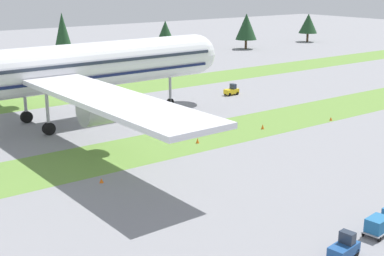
{
  "coord_description": "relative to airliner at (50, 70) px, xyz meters",
  "views": [
    {
      "loc": [
        -37.24,
        -14.98,
        20.08
      ],
      "look_at": [
        -3.32,
        31.18,
        4.0
      ],
      "focal_mm": 50.34,
      "sensor_mm": 36.0,
      "label": 1
    }
  ],
  "objects": [
    {
      "name": "airliner",
      "position": [
        0.0,
        0.0,
        0.0
      ],
      "size": [
        57.19,
        70.47,
        22.19
      ],
      "rotation": [
        0.0,
        0.0,
        -1.54
      ],
      "color": "white",
      "rests_on": "ground"
    },
    {
      "name": "distant_tree_line",
      "position": [
        16.45,
        49.35,
        -1.49
      ],
      "size": [
        200.05,
        11.11,
        12.26
      ],
      "color": "#4C3823",
      "rests_on": "ground"
    },
    {
      "name": "taxiway_marker_3",
      "position": [
        -4.64,
        -23.52,
        -7.72
      ],
      "size": [
        0.44,
        0.44,
        0.46
      ],
      "primitive_type": "cone",
      "color": "orange",
      "rests_on": "ground"
    },
    {
      "name": "grass_strip_near",
      "position": [
        9.8,
        -16.42,
        -7.95
      ],
      "size": [
        320.0,
        10.46,
        0.01
      ],
      "primitive_type": "cube",
      "color": "olive",
      "rests_on": "ground"
    },
    {
      "name": "grass_strip_far",
      "position": [
        9.8,
        16.5,
        -7.95
      ],
      "size": [
        320.0,
        10.46,
        0.01
      ],
      "primitive_type": "cube",
      "color": "olive",
      "rests_on": "ground"
    },
    {
      "name": "taxiway_marker_2",
      "position": [
        22.44,
        -18.56,
        -7.61
      ],
      "size": [
        0.44,
        0.44,
        0.69
      ],
      "primitive_type": "cone",
      "color": "orange",
      "rests_on": "ground"
    },
    {
      "name": "baggage_tug",
      "position": [
        2.91,
        -47.81,
        -7.14
      ],
      "size": [
        2.76,
        1.66,
        1.97
      ],
      "rotation": [
        0.0,
        0.0,
        1.71
      ],
      "color": "#1E4C8E",
      "rests_on": "ground"
    },
    {
      "name": "cargo_dolly_lead",
      "position": [
        7.89,
        -47.1,
        -7.04
      ],
      "size": [
        2.39,
        1.8,
        1.55
      ],
      "rotation": [
        0.0,
        0.0,
        1.71
      ],
      "color": "#A3A3A8",
      "rests_on": "ground"
    },
    {
      "name": "taxiway_marker_0",
      "position": [
        11.32,
        -18.49,
        -7.63
      ],
      "size": [
        0.44,
        0.44,
        0.65
      ],
      "primitive_type": "cone",
      "color": "orange",
      "rests_on": "ground"
    },
    {
      "name": "taxiway_marker_1",
      "position": [
        33.61,
        -21.1,
        -7.69
      ],
      "size": [
        0.44,
        0.44,
        0.53
      ],
      "primitive_type": "cone",
      "color": "orange",
      "rests_on": "ground"
    },
    {
      "name": "pushback_tractor",
      "position": [
        33.41,
        0.91,
        -7.14
      ],
      "size": [
        2.63,
        1.37,
        1.97
      ],
      "rotation": [
        0.0,
        0.0,
        1.6
      ],
      "color": "yellow",
      "rests_on": "ground"
    }
  ]
}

